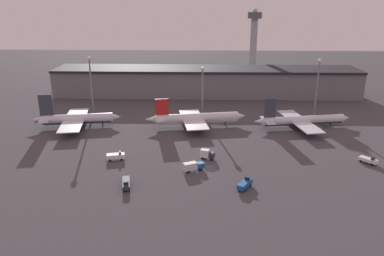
{
  "coord_description": "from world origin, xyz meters",
  "views": [
    {
      "loc": [
        -1.63,
        -109.2,
        50.91
      ],
      "look_at": [
        -5.61,
        22.39,
        6.0
      ],
      "focal_mm": 35.0,
      "sensor_mm": 36.0,
      "label": 1
    }
  ],
  "objects_px": {
    "airplane_0": "(76,119)",
    "airplane_1": "(196,118)",
    "service_vehicle_1": "(245,184)",
    "service_vehicle_4": "(368,160)",
    "service_vehicle_0": "(126,183)",
    "service_vehicle_5": "(116,156)",
    "service_vehicle_3": "(207,154)",
    "control_tower": "(254,39)",
    "airplane_2": "(302,120)",
    "service_vehicle_2": "(193,166)"
  },
  "relations": [
    {
      "from": "airplane_0",
      "to": "airplane_1",
      "type": "bearing_deg",
      "value": -8.05
    },
    {
      "from": "service_vehicle_1",
      "to": "service_vehicle_4",
      "type": "bearing_deg",
      "value": -35.13
    },
    {
      "from": "service_vehicle_0",
      "to": "service_vehicle_5",
      "type": "distance_m",
      "value": 20.54
    },
    {
      "from": "airplane_1",
      "to": "service_vehicle_3",
      "type": "height_order",
      "value": "airplane_1"
    },
    {
      "from": "control_tower",
      "to": "service_vehicle_5",
      "type": "bearing_deg",
      "value": -114.57
    },
    {
      "from": "airplane_2",
      "to": "service_vehicle_2",
      "type": "distance_m",
      "value": 63.04
    },
    {
      "from": "service_vehicle_2",
      "to": "airplane_0",
      "type": "bearing_deg",
      "value": 113.66
    },
    {
      "from": "airplane_2",
      "to": "airplane_1",
      "type": "bearing_deg",
      "value": 170.18
    },
    {
      "from": "service_vehicle_0",
      "to": "service_vehicle_3",
      "type": "height_order",
      "value": "service_vehicle_3"
    },
    {
      "from": "service_vehicle_0",
      "to": "service_vehicle_1",
      "type": "relative_size",
      "value": 1.16
    },
    {
      "from": "service_vehicle_4",
      "to": "control_tower",
      "type": "xyz_separation_m",
      "value": [
        -22.06,
        135.36,
        25.88
      ]
    },
    {
      "from": "service_vehicle_0",
      "to": "service_vehicle_5",
      "type": "height_order",
      "value": "service_vehicle_5"
    },
    {
      "from": "airplane_0",
      "to": "service_vehicle_4",
      "type": "relative_size",
      "value": 6.31
    },
    {
      "from": "service_vehicle_0",
      "to": "control_tower",
      "type": "bearing_deg",
      "value": 149.07
    },
    {
      "from": "service_vehicle_1",
      "to": "service_vehicle_5",
      "type": "height_order",
      "value": "service_vehicle_5"
    },
    {
      "from": "service_vehicle_0",
      "to": "airplane_0",
      "type": "bearing_deg",
      "value": -160.85
    },
    {
      "from": "airplane_2",
      "to": "service_vehicle_2",
      "type": "height_order",
      "value": "airplane_2"
    },
    {
      "from": "service_vehicle_1",
      "to": "service_vehicle_2",
      "type": "relative_size",
      "value": 0.94
    },
    {
      "from": "airplane_0",
      "to": "control_tower",
      "type": "height_order",
      "value": "control_tower"
    },
    {
      "from": "airplane_0",
      "to": "service_vehicle_5",
      "type": "xyz_separation_m",
      "value": [
        24.41,
        -34.29,
        -2.09
      ]
    },
    {
      "from": "airplane_1",
      "to": "service_vehicle_1",
      "type": "relative_size",
      "value": 6.65
    },
    {
      "from": "airplane_0",
      "to": "service_vehicle_0",
      "type": "height_order",
      "value": "airplane_0"
    },
    {
      "from": "service_vehicle_0",
      "to": "service_vehicle_4",
      "type": "bearing_deg",
      "value": 92.38
    },
    {
      "from": "airplane_1",
      "to": "service_vehicle_0",
      "type": "height_order",
      "value": "airplane_1"
    },
    {
      "from": "airplane_1",
      "to": "airplane_2",
      "type": "relative_size",
      "value": 1.02
    },
    {
      "from": "service_vehicle_5",
      "to": "control_tower",
      "type": "bearing_deg",
      "value": 52.31
    },
    {
      "from": "airplane_1",
      "to": "service_vehicle_0",
      "type": "relative_size",
      "value": 5.74
    },
    {
      "from": "service_vehicle_3",
      "to": "service_vehicle_5",
      "type": "distance_m",
      "value": 30.69
    },
    {
      "from": "airplane_1",
      "to": "service_vehicle_5",
      "type": "height_order",
      "value": "airplane_1"
    },
    {
      "from": "airplane_1",
      "to": "service_vehicle_4",
      "type": "relative_size",
      "value": 7.42
    },
    {
      "from": "service_vehicle_2",
      "to": "service_vehicle_5",
      "type": "relative_size",
      "value": 1.09
    },
    {
      "from": "airplane_1",
      "to": "service_vehicle_3",
      "type": "xyz_separation_m",
      "value": [
        4.4,
        -34.55,
        -1.74
      ]
    },
    {
      "from": "service_vehicle_0",
      "to": "service_vehicle_5",
      "type": "relative_size",
      "value": 1.19
    },
    {
      "from": "service_vehicle_1",
      "to": "service_vehicle_5",
      "type": "distance_m",
      "value": 45.41
    },
    {
      "from": "airplane_1",
      "to": "service_vehicle_2",
      "type": "relative_size",
      "value": 6.23
    },
    {
      "from": "service_vehicle_4",
      "to": "control_tower",
      "type": "bearing_deg",
      "value": 146.89
    },
    {
      "from": "airplane_0",
      "to": "service_vehicle_5",
      "type": "relative_size",
      "value": 5.79
    },
    {
      "from": "service_vehicle_5",
      "to": "service_vehicle_3",
      "type": "bearing_deg",
      "value": -10.11
    },
    {
      "from": "airplane_1",
      "to": "service_vehicle_5",
      "type": "distance_m",
      "value": 44.73
    },
    {
      "from": "airplane_1",
      "to": "service_vehicle_2",
      "type": "xyz_separation_m",
      "value": [
        -0.08,
        -44.07,
        -1.89
      ]
    },
    {
      "from": "airplane_0",
      "to": "service_vehicle_1",
      "type": "distance_m",
      "value": 84.54
    },
    {
      "from": "airplane_2",
      "to": "service_vehicle_2",
      "type": "relative_size",
      "value": 6.12
    },
    {
      "from": "service_vehicle_0",
      "to": "service_vehicle_4",
      "type": "height_order",
      "value": "service_vehicle_0"
    },
    {
      "from": "airplane_0",
      "to": "service_vehicle_1",
      "type": "relative_size",
      "value": 5.66
    },
    {
      "from": "service_vehicle_3",
      "to": "control_tower",
      "type": "height_order",
      "value": "control_tower"
    },
    {
      "from": "airplane_2",
      "to": "control_tower",
      "type": "relative_size",
      "value": 0.91
    },
    {
      "from": "airplane_1",
      "to": "service_vehicle_0",
      "type": "bearing_deg",
      "value": -119.08
    },
    {
      "from": "service_vehicle_3",
      "to": "service_vehicle_4",
      "type": "xyz_separation_m",
      "value": [
        53.15,
        -1.94,
        -0.64
      ]
    },
    {
      "from": "service_vehicle_0",
      "to": "service_vehicle_2",
      "type": "distance_m",
      "value": 22.02
    },
    {
      "from": "service_vehicle_1",
      "to": "airplane_0",
      "type": "bearing_deg",
      "value": 82.4
    }
  ]
}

